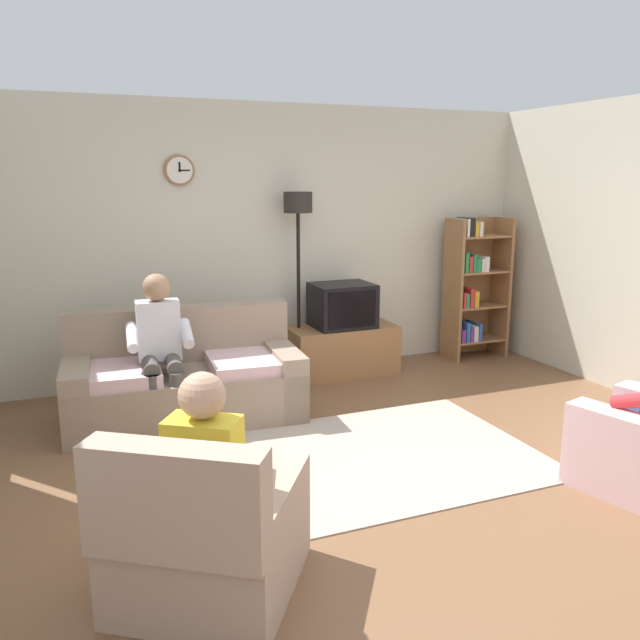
% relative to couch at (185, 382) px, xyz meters
% --- Properties ---
extents(ground_plane, '(12.00, 12.00, 0.00)m').
position_rel_couch_xyz_m(ground_plane, '(1.13, -1.58, -0.31)').
color(ground_plane, brown).
extents(back_wall_assembly, '(6.20, 0.17, 2.70)m').
position_rel_couch_xyz_m(back_wall_assembly, '(1.13, 1.07, 1.04)').
color(back_wall_assembly, beige).
rests_on(back_wall_assembly, ground_plane).
extents(couch, '(1.96, 1.01, 0.90)m').
position_rel_couch_xyz_m(couch, '(0.00, 0.00, 0.00)').
color(couch, gray).
rests_on(couch, ground_plane).
extents(tv_stand, '(1.10, 0.56, 0.50)m').
position_rel_couch_xyz_m(tv_stand, '(1.73, 0.67, -0.06)').
color(tv_stand, olive).
rests_on(tv_stand, ground_plane).
extents(tv, '(0.60, 0.49, 0.44)m').
position_rel_couch_xyz_m(tv, '(1.73, 0.64, 0.41)').
color(tv, black).
rests_on(tv, tv_stand).
extents(bookshelf, '(0.68, 0.36, 1.56)m').
position_rel_couch_xyz_m(bookshelf, '(3.35, 0.74, 0.49)').
color(bookshelf, olive).
rests_on(bookshelf, ground_plane).
extents(floor_lamp, '(0.28, 0.28, 1.85)m').
position_rel_couch_xyz_m(floor_lamp, '(1.30, 0.77, 1.14)').
color(floor_lamp, black).
rests_on(floor_lamp, ground_plane).
extents(armchair_near_window, '(1.16, 1.18, 0.90)m').
position_rel_couch_xyz_m(armchair_near_window, '(-0.34, -2.40, -0.02)').
color(armchair_near_window, tan).
rests_on(armchair_near_window, ground_plane).
extents(area_rug, '(2.20, 1.70, 0.01)m').
position_rel_couch_xyz_m(area_rug, '(1.18, -1.31, -0.31)').
color(area_rug, '#AD9E8E').
rests_on(area_rug, ground_plane).
extents(person_on_couch, '(0.53, 0.56, 1.24)m').
position_rel_couch_xyz_m(person_on_couch, '(-0.20, -0.11, 0.39)').
color(person_on_couch, silver).
rests_on(person_on_couch, ground_plane).
extents(person_in_left_armchair, '(0.61, 0.64, 1.12)m').
position_rel_couch_xyz_m(person_in_left_armchair, '(-0.29, -2.32, 0.29)').
color(person_in_left_armchair, yellow).
rests_on(person_in_left_armchair, ground_plane).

